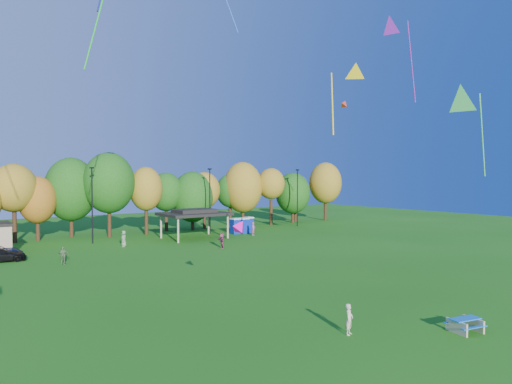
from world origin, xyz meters
TOP-DOWN VIEW (x-y plane):
  - ground at (0.00, 0.00)m, footprint 160.00×160.00m
  - tree_line at (-1.03, 45.51)m, footprint 93.57×10.55m
  - lamp_posts at (2.00, 40.00)m, footprint 64.50×0.25m
  - pavilion at (14.00, 37.00)m, footprint 8.20×6.20m
  - porta_potties at (22.03, 37.84)m, footprint 3.75×1.90m
  - picnic_table at (8.75, -2.61)m, footprint 1.88×1.66m
  - kite_flyer at (3.59, 0.57)m, footprint 0.68×0.60m
  - car_d at (-8.43, 33.02)m, footprint 4.54×2.02m
  - far_person_0 at (4.17, 35.39)m, footprint 0.66×0.94m
  - far_person_2 at (12.71, 28.01)m, footprint 0.83×1.69m
  - far_person_3 at (-3.89, 28.26)m, footprint 1.05×0.71m
  - far_person_4 at (21.82, 34.90)m, footprint 0.79×0.70m
  - kite_1 at (23.52, 13.82)m, footprint 5.16×2.63m
  - kite_5 at (29.44, 25.65)m, footprint 1.55×1.33m
  - kite_6 at (21.33, 5.06)m, footprint 5.11×3.23m
  - kite_7 at (10.97, 7.16)m, footprint 2.80×3.14m
  - kite_9 at (1.80, 7.90)m, footprint 1.22×0.97m

SIDE VIEW (x-z plane):
  - ground at x=0.00m, z-range 0.00..0.00m
  - picnic_table at x=8.75m, z-range 0.06..0.77m
  - car_d at x=-8.43m, z-range 0.00..1.30m
  - kite_flyer at x=3.59m, z-range 0.00..1.57m
  - far_person_3 at x=-3.89m, z-range 0.00..1.66m
  - far_person_2 at x=12.71m, z-range 0.00..1.74m
  - far_person_4 at x=21.82m, z-range 0.00..1.81m
  - far_person_0 at x=4.17m, z-range 0.00..1.84m
  - porta_potties at x=22.03m, z-range 0.01..2.19m
  - pavilion at x=14.00m, z-range 1.34..5.11m
  - lamp_posts at x=2.00m, z-range 0.36..9.45m
  - kite_9 at x=1.80m, z-range 4.44..5.56m
  - tree_line at x=-1.03m, z-range 0.34..11.49m
  - kite_6 at x=21.33m, z-range 10.41..18.46m
  - kite_7 at x=10.97m, z-range 12.62..18.26m
  - kite_5 at x=29.44m, z-range 16.61..17.91m
  - kite_1 at x=23.52m, z-range 18.56..27.20m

